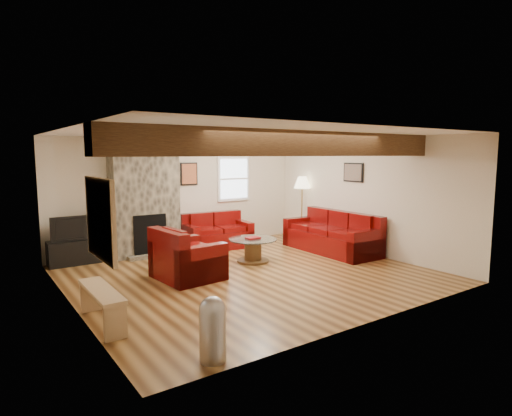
# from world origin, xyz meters

# --- Properties ---
(room) EXTENTS (8.00, 8.00, 8.00)m
(room) POSITION_xyz_m (0.00, 0.00, 1.25)
(room) COLOR brown
(room) RESTS_ON ground
(floor) EXTENTS (6.00, 6.00, 0.00)m
(floor) POSITION_xyz_m (0.00, 0.00, 0.00)
(floor) COLOR brown
(floor) RESTS_ON ground
(oak_beam) EXTENTS (6.00, 0.36, 0.38)m
(oak_beam) POSITION_xyz_m (0.00, -1.25, 2.31)
(oak_beam) COLOR #331C0F
(oak_beam) RESTS_ON room
(chimney_breast) EXTENTS (1.40, 0.67, 2.50)m
(chimney_breast) POSITION_xyz_m (-1.00, 2.49, 1.22)
(chimney_breast) COLOR #36312A
(chimney_breast) RESTS_ON floor
(back_window) EXTENTS (0.90, 0.08, 1.10)m
(back_window) POSITION_xyz_m (1.35, 2.71, 1.55)
(back_window) COLOR white
(back_window) RESTS_ON room
(hatch_window) EXTENTS (0.08, 1.00, 0.90)m
(hatch_window) POSITION_xyz_m (-2.96, -1.50, 1.45)
(hatch_window) COLOR tan
(hatch_window) RESTS_ON room
(ceiling_dome) EXTENTS (0.40, 0.40, 0.18)m
(ceiling_dome) POSITION_xyz_m (0.90, 0.90, 2.44)
(ceiling_dome) COLOR silver
(ceiling_dome) RESTS_ON room
(artwork_back) EXTENTS (0.42, 0.06, 0.52)m
(artwork_back) POSITION_xyz_m (0.15, 2.71, 1.70)
(artwork_back) COLOR black
(artwork_back) RESTS_ON room
(artwork_right) EXTENTS (0.06, 0.55, 0.42)m
(artwork_right) POSITION_xyz_m (2.96, 0.30, 1.75)
(artwork_right) COLOR black
(artwork_right) RESTS_ON room
(sofa_three) EXTENTS (1.00, 2.29, 0.88)m
(sofa_three) POSITION_xyz_m (2.48, 0.46, 0.44)
(sofa_three) COLOR #490506
(sofa_three) RESTS_ON floor
(loveseat) EXTENTS (1.57, 0.99, 0.80)m
(loveseat) POSITION_xyz_m (0.60, 2.23, 0.40)
(loveseat) COLOR #490506
(loveseat) RESTS_ON floor
(armchair_red) EXTENTS (1.06, 1.18, 0.89)m
(armchair_red) POSITION_xyz_m (-1.03, 0.39, 0.44)
(armchair_red) COLOR #490506
(armchair_red) RESTS_ON floor
(coffee_table) EXTENTS (0.96, 0.96, 0.50)m
(coffee_table) POSITION_xyz_m (0.54, 0.69, 0.24)
(coffee_table) COLOR #432B15
(coffee_table) RESTS_ON floor
(tv_cabinet) EXTENTS (0.96, 0.39, 0.48)m
(tv_cabinet) POSITION_xyz_m (-2.45, 2.53, 0.24)
(tv_cabinet) COLOR black
(tv_cabinet) RESTS_ON floor
(television) EXTENTS (0.85, 0.11, 0.49)m
(television) POSITION_xyz_m (-2.45, 2.53, 0.73)
(television) COLOR black
(television) RESTS_ON tv_cabinet
(floor_lamp) EXTENTS (0.41, 0.41, 1.60)m
(floor_lamp) POSITION_xyz_m (2.80, 1.82, 1.36)
(floor_lamp) COLOR tan
(floor_lamp) RESTS_ON floor
(pine_bench) EXTENTS (0.28, 1.22, 0.46)m
(pine_bench) POSITION_xyz_m (-2.83, -0.85, 0.23)
(pine_bench) COLOR tan
(pine_bench) RESTS_ON floor
(pedal_bin) EXTENTS (0.36, 0.36, 0.69)m
(pedal_bin) POSITION_xyz_m (-2.15, -2.50, 0.35)
(pedal_bin) COLOR #A5A5AA
(pedal_bin) RESTS_ON floor
(coal_bucket) EXTENTS (0.36, 0.36, 0.34)m
(coal_bucket) POSITION_xyz_m (-0.40, 1.69, 0.17)
(coal_bucket) COLOR slate
(coal_bucket) RESTS_ON floor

